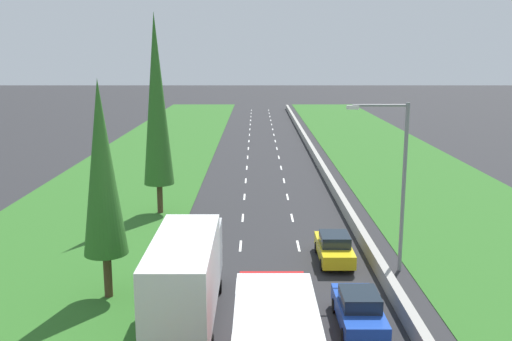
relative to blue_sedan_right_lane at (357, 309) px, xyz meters
name	(u,v)px	position (x,y,z in m)	size (l,w,h in m)	color
ground_plane	(261,162)	(-3.54, 37.42, -0.81)	(300.00, 300.00, 0.00)	#28282B
grass_verge_left	(143,162)	(-16.19, 37.42, -0.79)	(14.00, 140.00, 0.04)	#2D6623
grass_verge_right	(395,162)	(10.81, 37.42, -0.79)	(14.00, 140.00, 0.04)	#2D6623
median_barrier	(315,158)	(2.16, 37.42, -0.39)	(0.44, 120.00, 0.85)	#9E9B93
lane_markings	(261,162)	(-3.54, 37.42, -0.81)	(3.64, 116.00, 0.01)	white
blue_sedan_right_lane	(357,309)	(0.00, 0.00, 0.00)	(1.82, 4.50, 1.64)	#1E47B7
yellow_sedan_right_lane	(332,247)	(0.01, 7.83, 0.00)	(1.82, 4.50, 1.64)	yellow
white_box_truck_left_lane	(185,278)	(-7.25, 0.10, 1.37)	(2.46, 9.40, 4.18)	black
poplar_tree_second	(100,169)	(-11.39, 3.09, 5.42)	(2.06, 2.06, 10.37)	#4C3823
poplar_tree_third	(154,100)	(-11.34, 17.71, 7.38)	(2.16, 2.16, 14.27)	#4C3823
street_light_mast	(395,175)	(3.00, 6.47, 4.42)	(3.20, 0.28, 9.00)	gray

